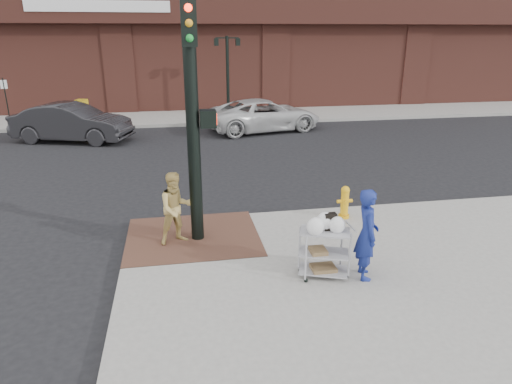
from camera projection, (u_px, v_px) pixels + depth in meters
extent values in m
plane|color=black|center=(226.00, 260.00, 9.12)|extent=(220.00, 220.00, 0.00)
cube|color=gray|center=(323.00, 83.00, 40.91)|extent=(65.00, 36.00, 0.15)
cube|color=brown|center=(193.00, 236.00, 9.80)|extent=(2.80, 2.40, 0.01)
cylinder|color=black|center=(228.00, 77.00, 23.61)|extent=(0.16, 0.16, 4.00)
cube|color=black|center=(227.00, 38.00, 22.98)|extent=(1.20, 0.06, 0.06)
cube|color=black|center=(216.00, 42.00, 22.95)|extent=(0.22, 0.22, 0.35)
cube|color=black|center=(238.00, 42.00, 23.14)|extent=(0.22, 0.22, 0.35)
cylinder|color=black|center=(7.00, 102.00, 21.22)|extent=(0.05, 0.05, 2.20)
cylinder|color=black|center=(193.00, 122.00, 8.90)|extent=(0.26, 0.26, 5.00)
cube|color=black|center=(208.00, 119.00, 8.94)|extent=(0.32, 0.28, 0.34)
cube|color=#FF260C|center=(216.00, 118.00, 8.96)|extent=(0.02, 0.18, 0.22)
cube|color=black|center=(189.00, 23.00, 8.05)|extent=(0.28, 0.18, 0.80)
imported|color=navy|center=(367.00, 234.00, 7.94)|extent=(0.49, 0.66, 1.65)
imported|color=tan|center=(176.00, 208.00, 9.30)|extent=(0.88, 0.78, 1.51)
imported|color=black|center=(72.00, 123.00, 18.80)|extent=(5.06, 3.05, 1.58)
imported|color=silver|center=(264.00, 115.00, 20.90)|extent=(5.62, 3.48, 1.45)
cube|color=#A0A0A5|center=(325.00, 232.00, 7.95)|extent=(0.96, 0.73, 0.03)
cube|color=#A0A0A5|center=(324.00, 253.00, 8.08)|extent=(0.96, 0.73, 0.03)
cube|color=#A0A0A5|center=(323.00, 270.00, 8.20)|extent=(0.96, 0.73, 0.03)
cube|color=black|center=(330.00, 222.00, 7.96)|extent=(0.21, 0.13, 0.30)
cube|color=brown|center=(318.00, 251.00, 8.05)|extent=(0.28, 0.32, 0.08)
cube|color=brown|center=(323.00, 268.00, 8.18)|extent=(0.44, 0.34, 0.07)
cylinder|color=#ECAA13|center=(344.00, 216.00, 10.80)|extent=(0.26, 0.26, 0.07)
cylinder|color=#ECAA13|center=(345.00, 203.00, 10.69)|extent=(0.18, 0.18, 0.57)
sphere|color=#ECAA13|center=(345.00, 190.00, 10.59)|extent=(0.20, 0.20, 0.20)
cylinder|color=#ECAA13|center=(345.00, 201.00, 10.68)|extent=(0.37, 0.08, 0.08)
cube|color=#AB2813|center=(66.00, 114.00, 21.88)|extent=(0.49, 0.47, 0.95)
cube|color=gold|center=(83.00, 111.00, 22.11)|extent=(0.58, 0.56, 1.12)
cube|color=#18449D|center=(80.00, 112.00, 22.34)|extent=(0.51, 0.49, 0.97)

